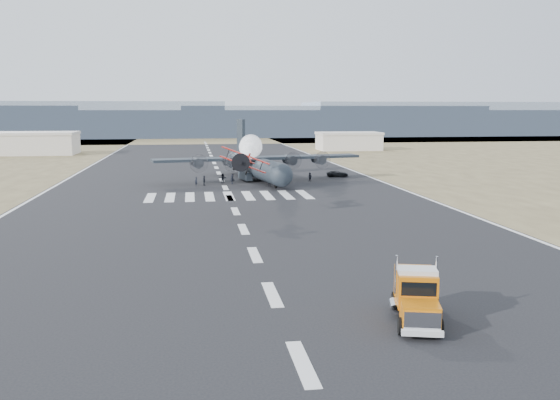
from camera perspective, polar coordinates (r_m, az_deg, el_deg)
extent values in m
plane|color=black|center=(43.70, -0.77, -9.07)|extent=(500.00, 500.00, 0.00)
cube|color=brown|center=(271.62, -7.35, 5.83)|extent=(500.00, 80.00, 0.00)
cube|color=gray|center=(307.08, -19.82, 7.31)|extent=(150.00, 50.00, 17.00)
cube|color=gray|center=(301.37, -7.49, 7.35)|extent=(150.00, 50.00, 13.00)
cube|color=gray|center=(309.45, 4.73, 7.61)|extent=(150.00, 50.00, 15.00)
cube|color=gray|center=(330.38, 15.88, 7.55)|extent=(150.00, 50.00, 17.00)
cube|color=gray|center=(361.97, 25.35, 6.81)|extent=(150.00, 50.00, 13.00)
cube|color=beige|center=(192.22, -22.55, 4.97)|extent=(24.00, 14.00, 6.00)
cube|color=beige|center=(192.07, -22.60, 5.95)|extent=(24.50, 14.50, 0.80)
cube|color=beige|center=(198.36, 6.62, 5.56)|extent=(20.00, 12.00, 5.20)
cube|color=beige|center=(198.23, 6.64, 6.39)|extent=(20.50, 12.50, 0.80)
cube|color=black|center=(40.06, 12.78, -10.17)|extent=(2.72, 6.63, 0.24)
cube|color=#C2680B|center=(37.09, 13.32, -10.48)|extent=(2.75, 2.82, 1.26)
cube|color=silver|center=(35.99, 13.55, -11.25)|extent=(2.09, 0.69, 1.06)
cube|color=silver|center=(36.05, 13.55, -12.37)|extent=(2.41, 0.90, 0.34)
cube|color=#C2680B|center=(38.48, 13.06, -8.47)|extent=(2.78, 2.30, 2.13)
cube|color=black|center=(37.60, 13.22, -8.35)|extent=(2.09, 0.66, 0.87)
cube|color=silver|center=(38.45, 13.06, -6.76)|extent=(2.73, 2.12, 0.48)
cube|color=#C2680B|center=(40.22, 12.76, -8.14)|extent=(2.83, 2.49, 2.51)
cylinder|color=black|center=(36.87, 11.60, -11.81)|extent=(0.65, 1.13, 1.06)
cylinder|color=black|center=(37.14, 15.09, -11.78)|extent=(0.65, 1.13, 1.06)
cylinder|color=black|center=(40.68, 11.08, -9.82)|extent=(0.65, 1.13, 1.06)
cylinder|color=black|center=(40.93, 14.24, -9.81)|extent=(0.65, 1.13, 1.06)
cylinder|color=black|center=(41.60, 10.98, -9.39)|extent=(0.65, 1.13, 1.06)
cylinder|color=black|center=(41.84, 14.06, -9.39)|extent=(0.65, 1.13, 1.06)
cylinder|color=#AA190B|center=(75.52, -3.44, 3.71)|extent=(1.58, 5.22, 0.93)
sphere|color=black|center=(75.70, -3.44, 4.00)|extent=(0.72, 0.72, 0.72)
cylinder|color=black|center=(73.07, -3.52, 3.54)|extent=(1.10, 0.74, 1.03)
cylinder|color=black|center=(72.71, -3.53, 3.52)|extent=(2.25, 0.32, 2.26)
cube|color=#AA190B|center=(75.15, -3.45, 3.41)|extent=(5.92, 1.77, 2.19)
cube|color=#AA190B|center=(74.74, -3.47, 4.33)|extent=(6.11, 1.80, 2.26)
cube|color=#AA190B|center=(77.84, -3.37, 4.24)|extent=(0.22, 0.93, 1.03)
cube|color=#AA190B|center=(77.88, -3.37, 3.86)|extent=(2.13, 0.98, 0.08)
cylinder|color=black|center=(74.86, -4.09, 2.71)|extent=(0.18, 0.46, 0.45)
cylinder|color=black|center=(74.80, -2.83, 2.72)|extent=(0.18, 0.46, 0.45)
sphere|color=white|center=(78.08, -3.36, 3.88)|extent=(0.72, 0.72, 0.72)
sphere|color=white|center=(80.54, -3.30, 4.05)|extent=(1.02, 1.02, 1.02)
sphere|color=white|center=(83.00, -3.23, 4.21)|extent=(1.32, 1.32, 1.32)
sphere|color=white|center=(85.45, -3.17, 4.36)|extent=(1.62, 1.62, 1.62)
sphere|color=white|center=(87.91, -3.12, 4.50)|extent=(1.92, 1.92, 1.92)
sphere|color=white|center=(90.37, -3.06, 4.64)|extent=(2.22, 2.22, 2.22)
sphere|color=white|center=(92.83, -3.01, 4.76)|extent=(2.51, 2.51, 2.51)
sphere|color=white|center=(95.28, -2.96, 4.88)|extent=(2.81, 2.81, 2.81)
sphere|color=white|center=(97.74, -2.92, 5.00)|extent=(3.11, 3.11, 3.11)
sphere|color=white|center=(100.20, -2.87, 5.11)|extent=(3.41, 3.41, 3.41)
sphere|color=white|center=(102.66, -2.83, 5.21)|extent=(3.71, 3.71, 3.71)
sphere|color=white|center=(105.13, -2.79, 5.31)|extent=(4.01, 4.01, 4.01)
cylinder|color=#1D252C|center=(111.27, -2.18, 3.14)|extent=(8.78, 27.68, 3.92)
sphere|color=#1D252C|center=(98.29, 0.12, 2.41)|extent=(3.92, 3.92, 3.92)
cone|color=#1D252C|center=(124.41, -4.00, 3.72)|extent=(4.91, 6.48, 3.92)
cube|color=#1D252C|center=(110.17, -2.04, 4.06)|extent=(39.27, 11.09, 0.49)
cylinder|color=#1D252C|center=(106.94, -8.01, 3.58)|extent=(2.40, 3.98, 1.76)
cylinder|color=#3F3F44|center=(105.02, -7.80, 3.49)|extent=(3.28, 0.65, 3.33)
cylinder|color=#1D252C|center=(108.19, -4.94, 3.69)|extent=(2.40, 3.98, 1.76)
cylinder|color=#3F3F44|center=(106.30, -4.69, 3.60)|extent=(3.28, 0.65, 3.33)
cylinder|color=#1D252C|center=(111.59, 0.93, 3.87)|extent=(2.40, 3.98, 1.76)
cylinder|color=#3F3F44|center=(109.75, 1.28, 3.79)|extent=(3.28, 0.65, 3.33)
cylinder|color=#1D252C|center=(113.70, 3.73, 3.94)|extent=(2.40, 3.98, 1.76)
cylinder|color=#3F3F44|center=(111.90, 4.11, 3.86)|extent=(3.28, 0.65, 3.33)
cube|color=#1D252C|center=(122.19, -3.78, 5.93)|extent=(1.37, 4.44, 7.83)
cube|color=#1D252C|center=(122.93, -3.82, 4.03)|extent=(14.01, 5.36, 0.34)
cube|color=#1D252C|center=(111.77, -3.38, 2.40)|extent=(2.21, 5.99, 1.57)
cylinder|color=black|center=(111.83, -3.37, 2.13)|extent=(0.68, 1.15, 1.08)
cube|color=#1D252C|center=(112.98, -1.27, 2.48)|extent=(2.21, 5.99, 1.57)
cylinder|color=black|center=(113.04, -1.27, 2.21)|extent=(0.68, 1.15, 1.08)
cylinder|color=black|center=(101.30, -0.42, 1.40)|extent=(0.54, 0.94, 0.88)
imported|color=black|center=(119.17, 5.56, 2.54)|extent=(4.52, 2.43, 1.21)
imported|color=black|center=(105.13, -8.07, 1.77)|extent=(0.74, 0.75, 1.59)
imported|color=black|center=(103.52, -1.09, 1.77)|extent=(0.82, 0.52, 1.66)
imported|color=black|center=(107.04, -4.62, 1.96)|extent=(1.13, 0.84, 1.59)
imported|color=black|center=(105.68, -7.30, 1.87)|extent=(0.71, 1.11, 1.75)
imported|color=black|center=(106.19, 0.25, 1.94)|extent=(0.90, 0.68, 1.64)
imported|color=black|center=(108.59, -5.55, 2.09)|extent=(1.71, 1.21, 1.78)
imported|color=black|center=(107.71, -4.61, 2.06)|extent=(0.71, 0.79, 1.82)
imported|color=black|center=(110.75, 2.90, 2.22)|extent=(0.92, 0.95, 1.68)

